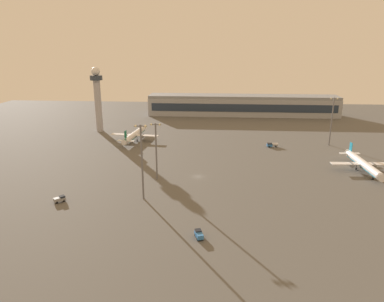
# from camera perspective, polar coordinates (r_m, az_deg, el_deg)

# --- Properties ---
(ground_plane) EXTENTS (416.00, 416.00, 0.00)m
(ground_plane) POSITION_cam_1_polar(r_m,az_deg,el_deg) (158.38, 0.98, -4.15)
(ground_plane) COLOR #56544F
(terminal_building) EXTENTS (154.13, 22.40, 16.40)m
(terminal_building) POSITION_cam_1_polar(r_m,az_deg,el_deg) (297.74, 8.13, 7.31)
(terminal_building) COLOR #9EA3AD
(terminal_building) RESTS_ON ground
(control_tower) EXTENTS (8.00, 8.00, 42.53)m
(control_tower) POSITION_cam_1_polar(r_m,az_deg,el_deg) (244.09, -15.00, 8.70)
(control_tower) COLOR #A8A8B2
(control_tower) RESTS_ON ground
(airplane_near_gate) EXTENTS (29.03, 37.31, 9.57)m
(airplane_near_gate) POSITION_cam_1_polar(r_m,az_deg,el_deg) (182.07, 25.84, -1.86)
(airplane_near_gate) COLOR white
(airplane_near_gate) RESTS_ON ground
(airplane_terminal_side) EXTENTS (29.65, 38.02, 9.75)m
(airplane_terminal_side) POSITION_cam_1_polar(r_m,az_deg,el_deg) (219.03, -9.22, 2.63)
(airplane_terminal_side) COLOR white
(airplane_terminal_side) RESTS_ON ground
(cargo_loader) EXTENTS (4.37, 4.25, 2.25)m
(cargo_loader) POSITION_cam_1_polar(r_m,az_deg,el_deg) (142.51, -20.53, -7.26)
(cargo_loader) COLOR gray
(cargo_loader) RESTS_ON ground
(maintenance_van) EXTENTS (3.14, 4.54, 2.25)m
(maintenance_van) POSITION_cam_1_polar(r_m,az_deg,el_deg) (110.84, 1.12, -13.28)
(maintenance_van) COLOR #3372BF
(maintenance_van) RESTS_ON ground
(fuel_truck) EXTENTS (6.40, 2.67, 2.35)m
(fuel_truck) POSITION_cam_1_polar(r_m,az_deg,el_deg) (208.35, 12.77, 1.02)
(fuel_truck) COLOR #3372BF
(fuel_truck) RESTS_ON ground
(apron_light_west) EXTENTS (4.80, 0.90, 27.86)m
(apron_light_west) POSITION_cam_1_polar(r_m,az_deg,el_deg) (218.58, 21.62, 4.88)
(apron_light_west) COLOR slate
(apron_light_west) RESTS_ON ground
(apron_light_central) EXTENTS (4.80, 0.90, 25.07)m
(apron_light_central) POSITION_cam_1_polar(r_m,az_deg,el_deg) (151.81, -5.80, 0.55)
(apron_light_central) COLOR slate
(apron_light_central) RESTS_ON ground
(apron_light_east) EXTENTS (4.80, 0.90, 29.13)m
(apron_light_east) POSITION_cam_1_polar(r_m,az_deg,el_deg) (132.02, -8.08, -1.11)
(apron_light_east) COLOR slate
(apron_light_east) RESTS_ON ground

